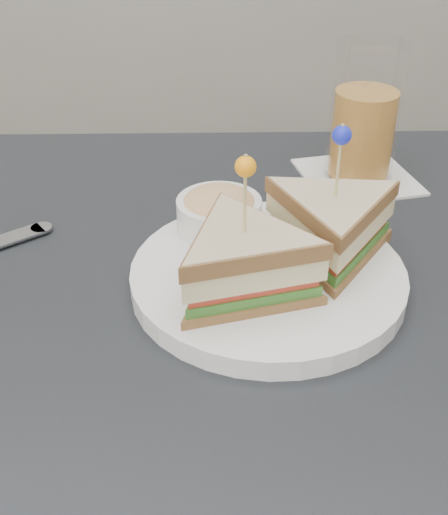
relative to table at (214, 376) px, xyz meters
The scene contains 3 objects.
table is the anchor object (origin of this frame).
plate_meal 0.14m from the table, 34.48° to the left, with size 0.31×0.31×0.15m.
drink_set 0.34m from the table, 55.53° to the left, with size 0.15×0.15×0.16m.
Camera 1 is at (0.00, -0.44, 1.10)m, focal length 45.00 mm.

